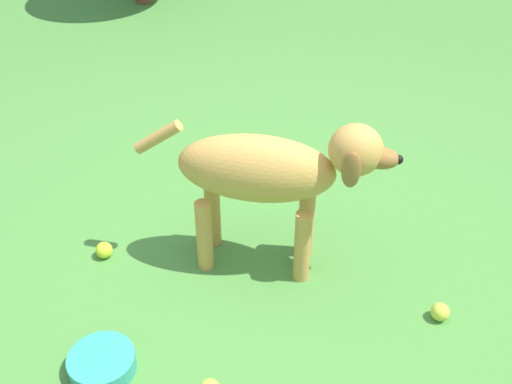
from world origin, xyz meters
name	(u,v)px	position (x,y,z in m)	size (l,w,h in m)	color
ground	(272,275)	(0.00, 0.00, 0.00)	(14.00, 14.00, 0.00)	#478438
dog	(271,172)	(0.07, 0.04, 0.42)	(0.38, 0.92, 0.64)	#C69347
tennis_ball_0	(104,250)	(-0.19, 0.65, 0.03)	(0.07, 0.07, 0.07)	#C5E42C
tennis_ball_1	(440,312)	(0.05, -0.62, 0.03)	(0.07, 0.07, 0.07)	#C2D43F
water_bowl	(102,363)	(-0.64, 0.32, 0.03)	(0.22, 0.22, 0.06)	teal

